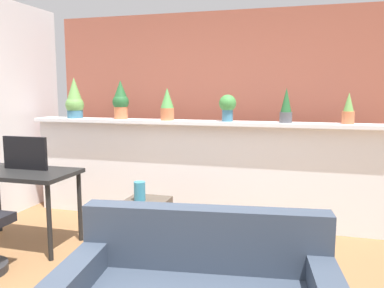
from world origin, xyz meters
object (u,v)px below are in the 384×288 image
object	(u,v)px
potted_plant_4	(286,106)
potted_plant_5	(348,110)
potted_plant_1	(121,100)
tv_monitor	(25,153)
potted_plant_3	(228,106)
potted_plant_0	(75,100)
potted_plant_2	(167,104)
vase_on_shelf	(140,191)
side_cube_shelf	(146,225)
desk	(20,179)

from	to	relation	value
potted_plant_4	potted_plant_5	distance (m)	0.63
potted_plant_1	tv_monitor	xyz separation A→B (m)	(-0.51, -1.10, -0.50)
potted_plant_3	potted_plant_4	distance (m)	0.63
potted_plant_0	potted_plant_4	xyz separation A→B (m)	(2.56, -0.01, -0.05)
potted_plant_0	potted_plant_4	distance (m)	2.56
tv_monitor	potted_plant_5	bearing A→B (deg)	19.57
potted_plant_0	potted_plant_4	bearing A→B (deg)	-0.18
potted_plant_3	potted_plant_4	size ratio (longest dim) A/B	0.80
potted_plant_3	tv_monitor	size ratio (longest dim) A/B	0.61
potted_plant_1	potted_plant_2	world-z (taller)	potted_plant_1
potted_plant_0	potted_plant_1	xyz separation A→B (m)	(0.61, 0.02, -0.00)
potted_plant_1	potted_plant_2	xyz separation A→B (m)	(0.61, -0.06, -0.04)
potted_plant_2	potted_plant_0	bearing A→B (deg)	178.35
potted_plant_5	tv_monitor	distance (m)	3.30
potted_plant_2	tv_monitor	world-z (taller)	potted_plant_2
vase_on_shelf	potted_plant_5	bearing A→B (deg)	28.13
tv_monitor	side_cube_shelf	size ratio (longest dim) A/B	0.97
potted_plant_0	side_cube_shelf	size ratio (longest dim) A/B	1.00
desk	side_cube_shelf	distance (m)	1.33
potted_plant_2	side_cube_shelf	distance (m)	1.46
potted_plant_3	tv_monitor	world-z (taller)	potted_plant_3
potted_plant_3	desk	world-z (taller)	potted_plant_3
potted_plant_0	potted_plant_3	world-z (taller)	potted_plant_0
potted_plant_2	vase_on_shelf	distance (m)	1.23
potted_plant_1	potted_plant_4	bearing A→B (deg)	-0.93
potted_plant_2	side_cube_shelf	size ratio (longest dim) A/B	0.74
potted_plant_5	potted_plant_2	bearing A→B (deg)	-178.30
potted_plant_2	desk	size ratio (longest dim) A/B	0.34
potted_plant_3	vase_on_shelf	size ratio (longest dim) A/B	1.64
potted_plant_1	potted_plant_3	size ratio (longest dim) A/B	1.56
potted_plant_5	vase_on_shelf	size ratio (longest dim) A/B	1.80
potted_plant_1	potted_plant_2	size ratio (longest dim) A/B	1.25
potted_plant_0	potted_plant_2	xyz separation A→B (m)	(1.23, -0.04, -0.04)
desk	vase_on_shelf	distance (m)	1.22
potted_plant_3	desk	bearing A→B (deg)	-148.11
potted_plant_4	tv_monitor	bearing A→B (deg)	-156.57
potted_plant_4	potted_plant_1	bearing A→B (deg)	179.07
potted_plant_2	potted_plant_5	world-z (taller)	potted_plant_2
desk	tv_monitor	distance (m)	0.26
potted_plant_0	potted_plant_4	world-z (taller)	potted_plant_0
tv_monitor	side_cube_shelf	world-z (taller)	tv_monitor
desk	side_cube_shelf	world-z (taller)	desk
potted_plant_4	tv_monitor	size ratio (longest dim) A/B	0.77
potted_plant_2	potted_plant_4	bearing A→B (deg)	1.18
vase_on_shelf	tv_monitor	bearing A→B (deg)	-176.10
potted_plant_2	potted_plant_4	distance (m)	1.33
potted_plant_1	potted_plant_3	world-z (taller)	potted_plant_1
potted_plant_1	potted_plant_5	xyz separation A→B (m)	(2.57, -0.00, -0.08)
desk	side_cube_shelf	xyz separation A→B (m)	(1.25, 0.19, -0.42)
potted_plant_5	side_cube_shelf	size ratio (longest dim) A/B	0.65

